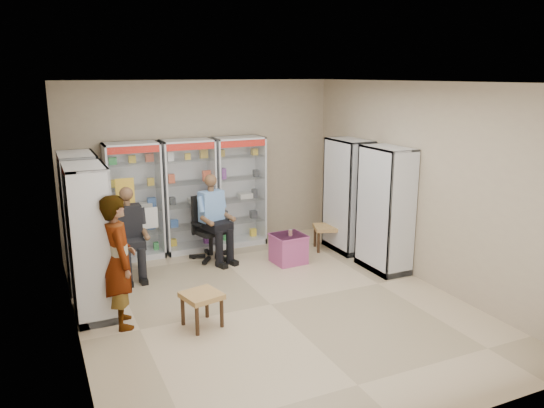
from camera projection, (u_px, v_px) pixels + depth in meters
name	position (u px, v px, depth m)	size (l,w,h in m)	color
floor	(271.00, 304.00, 7.32)	(6.00, 6.00, 0.00)	tan
room_shell	(271.00, 164.00, 6.85)	(5.02, 6.02, 3.01)	tan
cabinet_back_left	(134.00, 201.00, 8.97)	(0.90, 0.50, 2.00)	silver
cabinet_back_mid	(189.00, 196.00, 9.35)	(0.90, 0.50, 2.00)	silver
cabinet_back_right	(239.00, 191.00, 9.74)	(0.90, 0.50, 2.00)	#B7B9BF
cabinet_right_far	(348.00, 196.00, 9.40)	(0.50, 0.90, 2.00)	silver
cabinet_right_near	(385.00, 210.00, 8.43)	(0.50, 0.90, 2.00)	#ACAEB3
cabinet_left_far	(82.00, 221.00, 7.77)	(0.50, 0.90, 2.00)	#9FA0A5
cabinet_left_near	(90.00, 242.00, 6.80)	(0.50, 0.90, 2.00)	#B0B2B8
wooden_chair	(129.00, 245.00, 8.35)	(0.42, 0.42, 0.94)	#301F12
seated_customer	(129.00, 234.00, 8.26)	(0.44, 0.60, 1.34)	black
office_chair	(210.00, 228.00, 9.03)	(0.60, 0.60, 1.09)	black
seated_shopkeeper	(211.00, 220.00, 8.95)	(0.46, 0.64, 1.39)	#6987CF
pink_trunk	(288.00, 249.00, 8.90)	(0.51, 0.49, 0.49)	#A5428C
tea_glass	(290.00, 233.00, 8.78)	(0.07, 0.07, 0.10)	#561907
woven_stool_a	(326.00, 238.00, 9.58)	(0.44, 0.44, 0.44)	#A88A47
woven_stool_b	(202.00, 310.00, 6.65)	(0.44, 0.44, 0.44)	olive
standing_man	(119.00, 262.00, 6.54)	(0.62, 0.40, 1.69)	gray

